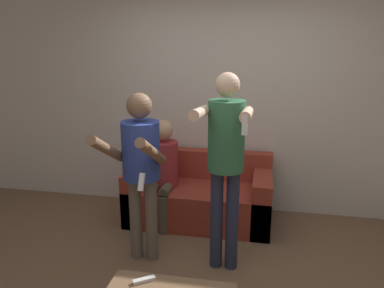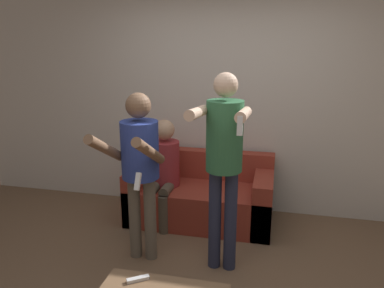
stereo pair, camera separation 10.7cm
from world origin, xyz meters
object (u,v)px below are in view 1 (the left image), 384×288
at_px(person_standing_left, 140,160).
at_px(person_seated, 163,168).
at_px(remote_far, 144,280).
at_px(couch, 200,197).
at_px(person_standing_right, 226,152).

bearing_deg(person_standing_left, person_seated, 91.50).
height_order(person_standing_left, remote_far, person_standing_left).
bearing_deg(couch, remote_far, -91.83).
distance_m(person_standing_left, remote_far, 1.09).
xyz_separation_m(couch, person_standing_right, (0.37, -0.90, 0.81)).
height_order(couch, remote_far, couch).
distance_m(couch, person_standing_right, 1.27).
relative_size(couch, person_standing_left, 1.02).
distance_m(couch, remote_far, 1.82).
bearing_deg(remote_far, person_seated, 101.20).
relative_size(couch, person_seated, 1.37).
bearing_deg(person_standing_right, remote_far, -115.16).
bearing_deg(person_standing_left, couch, 67.73).
xyz_separation_m(couch, person_seated, (-0.39, -0.13, 0.36)).
distance_m(person_standing_left, person_seated, 0.84).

